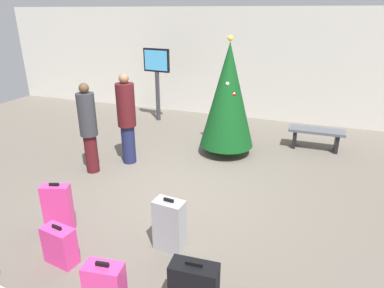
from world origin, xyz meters
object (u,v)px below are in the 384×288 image
(waiting_bench, at_px, (316,135))
(traveller_0, at_px, (88,127))
(suitcase_4, at_px, (60,245))
(holiday_tree, at_px, (228,96))
(traveller_1, at_px, (127,117))
(suitcase_6, at_px, (58,208))
(suitcase_1, at_px, (169,225))
(flight_info_kiosk, at_px, (157,72))

(waiting_bench, xyz_separation_m, traveller_0, (-4.13, -2.77, 0.59))
(waiting_bench, height_order, suitcase_4, suitcase_4)
(holiday_tree, relative_size, traveller_0, 1.43)
(holiday_tree, height_order, waiting_bench, holiday_tree)
(waiting_bench, bearing_deg, traveller_0, -146.17)
(traveller_1, distance_m, suitcase_6, 2.55)
(waiting_bench, bearing_deg, suitcase_1, -111.61)
(traveller_0, height_order, traveller_1, traveller_1)
(traveller_1, height_order, suitcase_6, traveller_1)
(holiday_tree, bearing_deg, waiting_bench, 27.13)
(holiday_tree, bearing_deg, suitcase_6, -113.09)
(suitcase_1, bearing_deg, flight_info_kiosk, 116.89)
(waiting_bench, xyz_separation_m, traveller_1, (-3.67, -2.12, 0.64))
(flight_info_kiosk, relative_size, traveller_0, 1.15)
(flight_info_kiosk, relative_size, suitcase_6, 2.66)
(holiday_tree, relative_size, suitcase_4, 4.68)
(flight_info_kiosk, distance_m, suitcase_1, 5.91)
(suitcase_1, xyz_separation_m, suitcase_6, (-1.67, -0.17, 0.00))
(suitcase_1, height_order, suitcase_6, suitcase_6)
(suitcase_4, bearing_deg, traveller_0, 116.94)
(flight_info_kiosk, xyz_separation_m, waiting_bench, (4.38, -0.79, -1.06))
(suitcase_4, bearing_deg, traveller_1, 103.84)
(traveller_0, height_order, suitcase_6, traveller_0)
(traveller_0, distance_m, suitcase_6, 2.03)
(waiting_bench, bearing_deg, traveller_1, -149.96)
(traveller_1, xyz_separation_m, suitcase_6, (0.26, -2.45, -0.63))
(holiday_tree, relative_size, flight_info_kiosk, 1.25)
(traveller_0, height_order, suitcase_1, traveller_0)
(suitcase_4, height_order, suitcase_6, suitcase_6)
(holiday_tree, relative_size, traveller_1, 1.36)
(suitcase_4, bearing_deg, waiting_bench, 60.26)
(suitcase_6, bearing_deg, flight_info_kiosk, 100.18)
(suitcase_1, height_order, suitcase_4, suitcase_1)
(flight_info_kiosk, xyz_separation_m, suitcase_6, (0.96, -5.36, -1.04))
(suitcase_1, xyz_separation_m, suitcase_4, (-1.19, -0.73, -0.11))
(flight_info_kiosk, relative_size, suitcase_1, 2.67)
(flight_info_kiosk, xyz_separation_m, suitcase_4, (1.44, -5.92, -1.15))
(flight_info_kiosk, bearing_deg, traveller_1, -76.43)
(holiday_tree, distance_m, traveller_1, 2.17)
(holiday_tree, distance_m, traveller_0, 2.92)
(waiting_bench, xyz_separation_m, suitcase_6, (-3.41, -4.58, 0.02))
(flight_info_kiosk, height_order, traveller_0, flight_info_kiosk)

